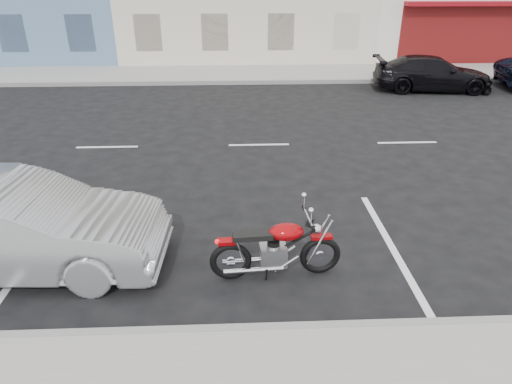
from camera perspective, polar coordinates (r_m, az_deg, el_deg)
The scene contains 7 objects.
ground at distance 12.45m, azimuth 9.66°, elevation 5.97°, with size 120.00×120.00×0.00m, color black.
sidewalk_far at distance 20.69m, azimuth -9.46°, elevation 14.31°, with size 80.00×3.40×0.15m, color gray.
curb_near at distance 6.54m, azimuth -24.63°, elevation -16.20°, with size 80.00×0.12×0.16m, color gray.
curb_far at distance 19.04m, azimuth -10.01°, elevation 13.26°, with size 80.00×0.12×0.16m, color gray.
motorcycle at distance 6.99m, azimuth 8.29°, elevation -6.86°, with size 1.99×0.66×1.00m.
sedan_silver at distance 7.77m, azimuth -27.87°, elevation -3.92°, with size 1.55×4.45×1.47m, color #95989C.
car_far at distance 19.04m, azimuth 21.17°, elevation 13.65°, with size 1.78×4.37×1.27m, color black.
Camera 1 is at (-2.57, -11.42, 4.24)m, focal length 32.00 mm.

